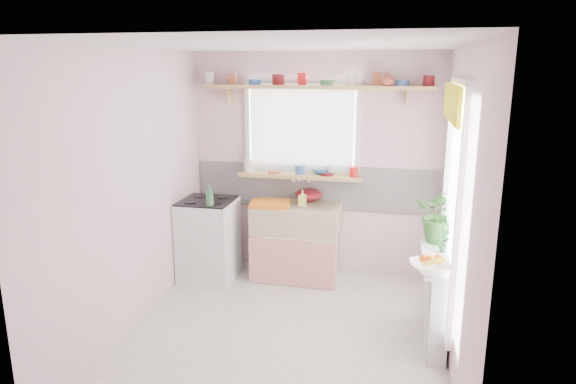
# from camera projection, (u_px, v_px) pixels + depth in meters

# --- Properties ---
(room) EXTENTS (3.20, 3.20, 3.20)m
(room) POSITION_uv_depth(u_px,v_px,m) (370.00, 169.00, 4.94)
(room) COLOR white
(room) RESTS_ON ground
(sink_unit) EXTENTS (0.95, 0.65, 1.11)m
(sink_unit) POSITION_uv_depth(u_px,v_px,m) (297.00, 241.00, 5.74)
(sink_unit) COLOR white
(sink_unit) RESTS_ON ground
(cooker) EXTENTS (0.58, 0.58, 0.93)m
(cooker) POSITION_uv_depth(u_px,v_px,m) (209.00, 240.00, 5.71)
(cooker) COLOR white
(cooker) RESTS_ON ground
(radiator_ledge) EXTENTS (0.22, 0.95, 0.78)m
(radiator_ledge) POSITION_uv_depth(u_px,v_px,m) (436.00, 298.00, 4.41)
(radiator_ledge) COLOR white
(radiator_ledge) RESTS_ON ground
(windowsill) EXTENTS (1.40, 0.22, 0.04)m
(windowsill) POSITION_uv_depth(u_px,v_px,m) (300.00, 176.00, 5.75)
(windowsill) COLOR tan
(windowsill) RESTS_ON room
(pine_shelf) EXTENTS (2.52, 0.24, 0.04)m
(pine_shelf) POSITION_uv_depth(u_px,v_px,m) (314.00, 87.00, 5.48)
(pine_shelf) COLOR tan
(pine_shelf) RESTS_ON room
(shelf_crockery) EXTENTS (2.47, 0.11, 0.12)m
(shelf_crockery) POSITION_uv_depth(u_px,v_px,m) (312.00, 80.00, 5.46)
(shelf_crockery) COLOR silver
(shelf_crockery) RESTS_ON pine_shelf
(sill_crockery) EXTENTS (1.35, 0.11, 0.12)m
(sill_crockery) POSITION_uv_depth(u_px,v_px,m) (300.00, 169.00, 5.73)
(sill_crockery) COLOR silver
(sill_crockery) RESTS_ON windowsill
(dish_tray) EXTENTS (0.47, 0.37, 0.04)m
(dish_tray) POSITION_uv_depth(u_px,v_px,m) (270.00, 204.00, 5.61)
(dish_tray) COLOR orange
(dish_tray) RESTS_ON sink_unit
(colander) EXTENTS (0.36, 0.36, 0.14)m
(colander) POSITION_uv_depth(u_px,v_px,m) (309.00, 195.00, 5.80)
(colander) COLOR maroon
(colander) RESTS_ON sink_unit
(jade_plant) EXTENTS (0.51, 0.45, 0.52)m
(jade_plant) POSITION_uv_depth(u_px,v_px,m) (442.00, 215.00, 4.63)
(jade_plant) COLOR #376A2A
(jade_plant) RESTS_ON radiator_ledge
(fruit_bowl) EXTENTS (0.38, 0.38, 0.08)m
(fruit_bowl) POSITION_uv_depth(u_px,v_px,m) (430.00, 267.00, 3.99)
(fruit_bowl) COLOR white
(fruit_bowl) RESTS_ON radiator_ledge
(herb_pot) EXTENTS (0.13, 0.09, 0.22)m
(herb_pot) POSITION_uv_depth(u_px,v_px,m) (443.00, 240.00, 4.40)
(herb_pot) COLOR #29682F
(herb_pot) RESTS_ON radiator_ledge
(soap_bottle_sink) EXTENTS (0.08, 0.08, 0.17)m
(soap_bottle_sink) POSITION_uv_depth(u_px,v_px,m) (302.00, 198.00, 5.60)
(soap_bottle_sink) COLOR #E9E767
(soap_bottle_sink) RESTS_ON sink_unit
(sill_cup) EXTENTS (0.13, 0.13, 0.10)m
(sill_cup) POSITION_uv_depth(u_px,v_px,m) (330.00, 170.00, 5.72)
(sill_cup) COLOR beige
(sill_cup) RESTS_ON windowsill
(sill_bowl) EXTENTS (0.23, 0.23, 0.06)m
(sill_bowl) POSITION_uv_depth(u_px,v_px,m) (322.00, 171.00, 5.75)
(sill_bowl) COLOR #2D5992
(sill_bowl) RESTS_ON windowsill
(shelf_vase) EXTENTS (0.17, 0.17, 0.15)m
(shelf_vase) POSITION_uv_depth(u_px,v_px,m) (387.00, 78.00, 5.24)
(shelf_vase) COLOR #A34832
(shelf_vase) RESTS_ON pine_shelf
(cooker_bottle) EXTENTS (0.10, 0.10, 0.23)m
(cooker_bottle) POSITION_uv_depth(u_px,v_px,m) (210.00, 195.00, 5.34)
(cooker_bottle) COLOR #397247
(cooker_bottle) RESTS_ON cooker
(fruit) EXTENTS (0.20, 0.14, 0.10)m
(fruit) POSITION_uv_depth(u_px,v_px,m) (432.00, 260.00, 3.98)
(fruit) COLOR orange
(fruit) RESTS_ON fruit_bowl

